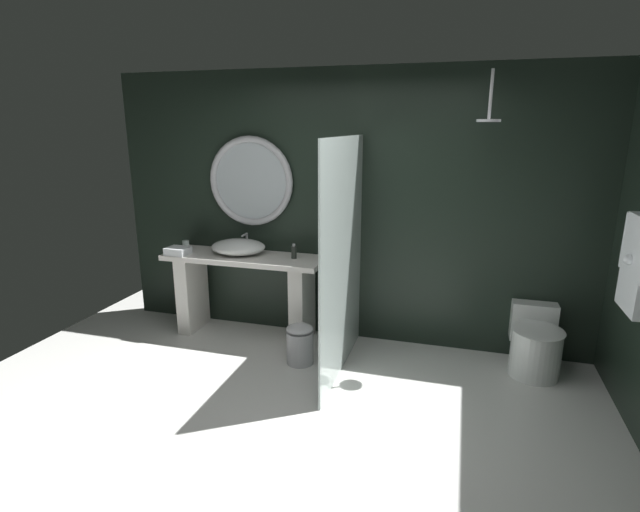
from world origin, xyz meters
TOP-DOWN VIEW (x-y plane):
  - ground_plane at (0.00, 0.00)m, footprint 5.76×5.76m
  - back_wall_panel at (0.00, 1.90)m, footprint 4.80×0.10m
  - vanity_counter at (-0.98, 1.58)m, footprint 1.60×0.50m
  - vessel_sink at (-1.05, 1.62)m, footprint 0.55×0.45m
  - tumbler_cup at (-1.62, 1.58)m, footprint 0.07×0.07m
  - soap_dispenser at (-0.46, 1.62)m, footprint 0.05×0.05m
  - round_wall_mirror at (-0.98, 1.81)m, footprint 0.89×0.07m
  - shower_glass_panel at (0.13, 1.15)m, footprint 0.02×1.40m
  - rain_shower_head at (1.21, 1.49)m, footprint 0.18×0.18m
  - toilet at (1.75, 1.56)m, footprint 0.43×0.60m
  - waste_bin at (-0.25, 1.14)m, footprint 0.24×0.24m
  - folded_hand_towel at (-1.62, 1.43)m, footprint 0.22×0.19m

SIDE VIEW (x-z plane):
  - ground_plane at x=0.00m, z-range 0.00..0.00m
  - waste_bin at x=-0.25m, z-range 0.00..0.37m
  - toilet at x=1.75m, z-range -0.02..0.53m
  - vanity_counter at x=-0.98m, z-range 0.10..0.94m
  - folded_hand_towel at x=-1.62m, z-range 0.84..0.91m
  - tumbler_cup at x=-1.62m, z-range 0.84..0.95m
  - soap_dispenser at x=-0.46m, z-range 0.83..0.98m
  - vessel_sink at x=-1.05m, z-range 0.83..1.00m
  - shower_glass_panel at x=0.13m, z-range 0.00..2.00m
  - back_wall_panel at x=0.00m, z-range 0.00..2.60m
  - round_wall_mirror at x=-0.98m, z-range 1.10..1.99m
  - rain_shower_head at x=1.21m, z-range 1.97..2.36m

